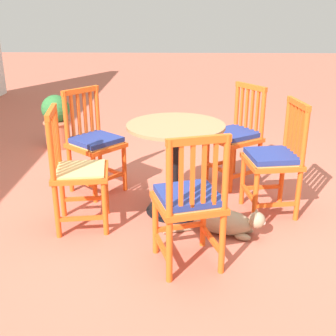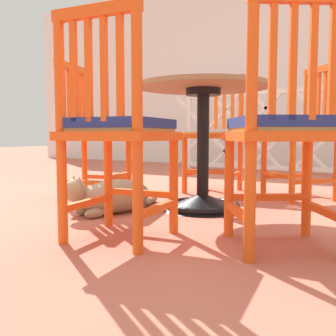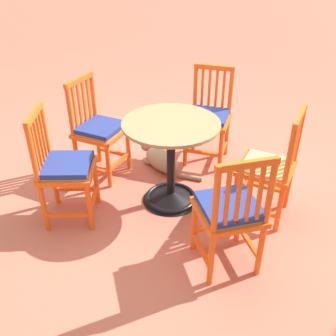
# 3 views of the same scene
# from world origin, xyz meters

# --- Properties ---
(ground_plane) EXTENTS (24.00, 24.00, 0.00)m
(ground_plane) POSITION_xyz_m (0.00, 0.00, 0.00)
(ground_plane) COLOR #BC604C
(cafe_table) EXTENTS (0.76, 0.76, 0.73)m
(cafe_table) POSITION_xyz_m (0.15, 0.08, 0.28)
(cafe_table) COLOR black
(cafe_table) RESTS_ON ground_plane
(orange_chair_tucked_in) EXTENTS (0.50, 0.50, 0.91)m
(orange_chair_tucked_in) POSITION_xyz_m (-0.63, -0.02, 0.45)
(orange_chair_tucked_in) COLOR #EA5619
(orange_chair_tucked_in) RESTS_ON ground_plane
(orange_chair_facing_out) EXTENTS (0.46, 0.46, 0.91)m
(orange_chair_facing_out) POSITION_xyz_m (0.15, -0.70, 0.45)
(orange_chair_facing_out) COLOR #EA5619
(orange_chair_facing_out) RESTS_ON ground_plane
(orange_chair_near_fence) EXTENTS (0.56, 0.56, 0.91)m
(orange_chair_near_fence) POSITION_xyz_m (0.77, -0.47, 0.45)
(orange_chair_near_fence) COLOR #EA5619
(orange_chair_near_fence) RESTS_ON ground_plane
(orange_chair_by_planter) EXTENTS (0.56, 0.56, 0.91)m
(orange_chair_by_planter) POSITION_xyz_m (0.54, 0.80, 0.45)
(orange_chair_by_planter) COLOR #EA5619
(orange_chair_by_planter) RESTS_ON ground_plane
(orange_chair_at_corner) EXTENTS (0.45, 0.45, 0.91)m
(orange_chair_at_corner) POSITION_xyz_m (-0.12, 0.80, 0.43)
(orange_chair_at_corner) COLOR #EA5619
(orange_chair_at_corner) RESTS_ON ground_plane
(tabby_cat) EXTENTS (0.33, 0.74, 0.23)m
(tabby_cat) POSITION_xyz_m (-0.23, -0.31, 0.10)
(tabby_cat) COLOR #9E896B
(tabby_cat) RESTS_ON ground_plane
(terracotta_planter) EXTENTS (0.32, 0.32, 0.62)m
(terracotta_planter) POSITION_xyz_m (1.77, 1.48, 0.33)
(terracotta_planter) COLOR #B25B3D
(terracotta_planter) RESTS_ON ground_plane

